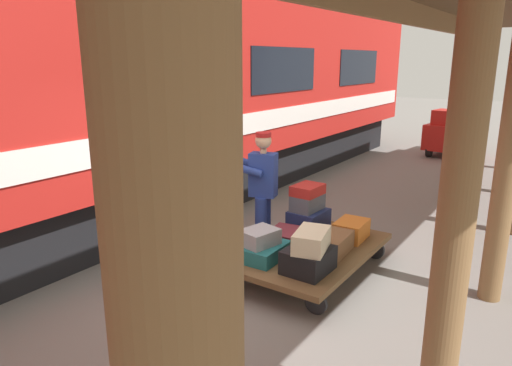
% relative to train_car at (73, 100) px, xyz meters
% --- Properties ---
extents(ground_plane, '(60.00, 60.00, 0.00)m').
position_rel_train_car_xyz_m(ground_plane, '(-3.55, 0.00, -2.06)').
color(ground_plane, slate).
extents(train_car, '(3.02, 20.83, 4.00)m').
position_rel_train_car_xyz_m(train_car, '(0.00, 0.00, 0.00)').
color(train_car, '#B21E19').
rests_on(train_car, ground_plane).
extents(luggage_cart, '(1.43, 2.18, 0.32)m').
position_rel_train_car_xyz_m(luggage_cart, '(-3.67, -0.68, -1.78)').
color(luggage_cart, brown).
rests_on(luggage_cart, ground_plane).
extents(suitcase_orange_carryall, '(0.39, 0.52, 0.25)m').
position_rel_train_car_xyz_m(suitcase_orange_carryall, '(-3.99, -1.28, -1.61)').
color(suitcase_orange_carryall, '#CC6B23').
rests_on(suitcase_orange_carryall, luggage_cart).
extents(suitcase_burgundy_valise, '(0.48, 0.53, 0.17)m').
position_rel_train_car_xyz_m(suitcase_burgundy_valise, '(-3.35, -0.68, -1.65)').
color(suitcase_burgundy_valise, maroon).
rests_on(suitcase_burgundy_valise, luggage_cart).
extents(suitcase_teal_softside, '(0.54, 0.61, 0.18)m').
position_rel_train_car_xyz_m(suitcase_teal_softside, '(-3.35, -0.08, -1.65)').
color(suitcase_teal_softside, '#1E666B').
rests_on(suitcase_teal_softside, luggage_cart).
extents(suitcase_navy_fabric, '(0.46, 0.55, 0.28)m').
position_rel_train_car_xyz_m(suitcase_navy_fabric, '(-3.35, -1.28, -1.60)').
color(suitcase_navy_fabric, navy).
rests_on(suitcase_navy_fabric, luggage_cart).
extents(suitcase_black_hardshell, '(0.47, 0.55, 0.27)m').
position_rel_train_car_xyz_m(suitcase_black_hardshell, '(-3.99, -0.08, -1.60)').
color(suitcase_black_hardshell, black).
rests_on(suitcase_black_hardshell, luggage_cart).
extents(suitcase_brown_leather, '(0.41, 0.65, 0.24)m').
position_rel_train_car_xyz_m(suitcase_brown_leather, '(-3.99, -0.68, -1.62)').
color(suitcase_brown_leather, brown).
rests_on(suitcase_brown_leather, luggage_cart).
extents(suitcase_slate_roller, '(0.33, 0.50, 0.23)m').
position_rel_train_car_xyz_m(suitcase_slate_roller, '(-3.32, -1.28, -1.35)').
color(suitcase_slate_roller, '#4C515B').
rests_on(suitcase_slate_roller, suitcase_navy_fabric).
extents(suitcase_gray_aluminum, '(0.42, 0.49, 0.19)m').
position_rel_train_car_xyz_m(suitcase_gray_aluminum, '(-3.34, -0.06, -1.46)').
color(suitcase_gray_aluminum, '#9EA0A5').
rests_on(suitcase_gray_aluminum, suitcase_teal_softside).
extents(suitcase_cream_canvas, '(0.44, 0.59, 0.22)m').
position_rel_train_car_xyz_m(suitcase_cream_canvas, '(-4.03, -0.07, -1.35)').
color(suitcase_cream_canvas, beige).
rests_on(suitcase_cream_canvas, suitcase_black_hardshell).
extents(suitcase_red_plastic, '(0.36, 0.46, 0.14)m').
position_rel_train_car_xyz_m(suitcase_red_plastic, '(-3.33, -1.26, -1.16)').
color(suitcase_red_plastic, '#AD231E').
rests_on(suitcase_red_plastic, suitcase_slate_roller).
extents(porter_in_overalls, '(0.73, 0.55, 1.70)m').
position_rel_train_car_xyz_m(porter_in_overalls, '(-2.82, -0.88, -1.14)').
color(porter_in_overalls, navy).
rests_on(porter_in_overalls, ground_plane).
extents(porter_by_door, '(0.68, 0.44, 1.70)m').
position_rel_train_car_xyz_m(porter_by_door, '(-1.98, -0.23, -1.14)').
color(porter_by_door, '#332D28').
rests_on(porter_by_door, ground_plane).
extents(baggage_tug, '(1.30, 1.82, 1.30)m').
position_rel_train_car_xyz_m(baggage_tug, '(-3.43, -9.61, -1.43)').
color(baggage_tug, '#B21E19').
rests_on(baggage_tug, ground_plane).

